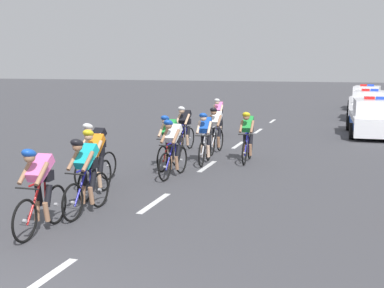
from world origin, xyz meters
TOP-DOWN VIEW (x-y plane):
  - lane_markings_centre at (0.00, 9.42)m, footprint 0.14×25.60m
  - cyclist_lead at (-1.16, 3.09)m, footprint 0.43×1.72m
  - cyclist_second at (-0.96, 4.29)m, footprint 0.42×1.72m
  - cyclist_third at (-1.44, 5.53)m, footprint 0.44×1.72m
  - cyclist_fourth at (-1.97, 6.53)m, footprint 0.45×1.72m
  - cyclist_fifth at (-0.46, 7.83)m, footprint 0.44×1.72m
  - cyclist_sixth at (-0.93, 8.79)m, footprint 0.42×1.72m
  - cyclist_seventh at (-0.17, 9.77)m, footprint 0.44×1.72m
  - cyclist_eighth at (-1.44, 11.64)m, footprint 0.43×1.72m
  - cyclist_ninth at (0.95, 10.38)m, footprint 0.42×1.72m
  - cyclist_tenth at (-0.33, 11.53)m, footprint 0.42×1.72m
  - cyclist_eleventh at (-1.32, 15.58)m, footprint 0.43×1.72m
  - police_car_nearest at (4.72, 17.54)m, footprint 2.19×4.49m
  - police_car_second at (4.72, 24.15)m, footprint 2.23×4.51m
  - police_car_third at (4.72, 30.45)m, footprint 2.31×4.55m

SIDE VIEW (x-z plane):
  - lane_markings_centre at x=0.00m, z-range 0.00..0.01m
  - police_car_nearest at x=4.72m, z-range -0.12..1.48m
  - police_car_second at x=4.72m, z-range -0.12..1.48m
  - police_car_third at x=4.72m, z-range -0.12..1.48m
  - cyclist_lead at x=-1.16m, z-range 0.00..1.57m
  - cyclist_second at x=-0.96m, z-range 0.00..1.57m
  - cyclist_third at x=-1.44m, z-range 0.00..1.57m
  - cyclist_fourth at x=-1.97m, z-range 0.00..1.57m
  - cyclist_fifth at x=-0.46m, z-range 0.00..1.57m
  - cyclist_sixth at x=-0.93m, z-range 0.00..1.57m
  - cyclist_seventh at x=-0.17m, z-range 0.00..1.57m
  - cyclist_eighth at x=-1.44m, z-range 0.00..1.57m
  - cyclist_ninth at x=0.95m, z-range 0.00..1.57m
  - cyclist_tenth at x=-0.33m, z-range 0.00..1.57m
  - cyclist_eleventh at x=-1.32m, z-range 0.00..1.57m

